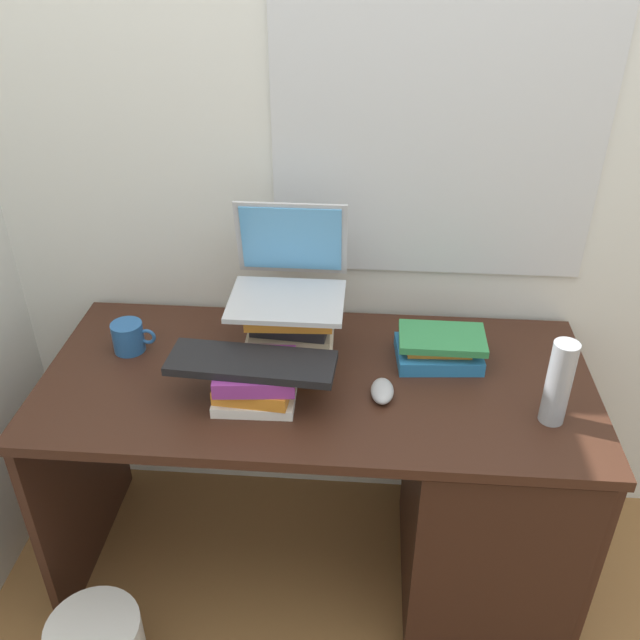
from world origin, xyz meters
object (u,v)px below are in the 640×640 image
at_px(book_stack_keyboard_riser, 255,382).
at_px(mug, 129,337).
at_px(desk, 447,482).
at_px(computer_mouse, 382,391).
at_px(book_stack_side, 439,347).
at_px(keyboard, 252,363).
at_px(book_stack_tall, 290,332).
at_px(laptop, 289,274).
at_px(water_bottle, 559,383).

xyz_separation_m(book_stack_keyboard_riser, mug, (-0.40, 0.20, -0.01)).
bearing_deg(desk, computer_mouse, -166.97).
relative_size(book_stack_keyboard_riser, computer_mouse, 2.09).
relative_size(book_stack_side, mug, 1.97).
height_order(desk, book_stack_keyboard_riser, book_stack_keyboard_riser).
bearing_deg(desk, keyboard, -170.45).
height_order(book_stack_side, keyboard, keyboard).
bearing_deg(book_stack_side, book_stack_tall, -174.98).
bearing_deg(desk, laptop, 162.08).
bearing_deg(desk, water_bottle, -26.65).
bearing_deg(book_stack_tall, laptop, 96.30).
relative_size(keyboard, mug, 3.35).
xyz_separation_m(book_stack_side, laptop, (-0.42, 0.02, 0.20)).
xyz_separation_m(desk, book_stack_keyboard_riser, (-0.53, -0.09, 0.40)).
distance_m(desk, keyboard, 0.71).
xyz_separation_m(desk, laptop, (-0.47, 0.15, 0.58)).
relative_size(desk, laptop, 4.88).
distance_m(book_stack_keyboard_riser, water_bottle, 0.75).
relative_size(keyboard, computer_mouse, 4.04).
bearing_deg(book_stack_tall, book_stack_side, 5.02).
relative_size(laptop, computer_mouse, 2.94).
xyz_separation_m(book_stack_tall, computer_mouse, (0.26, -0.14, -0.08)).
xyz_separation_m(book_stack_keyboard_riser, keyboard, (-0.01, -0.00, 0.06)).
height_order(computer_mouse, water_bottle, water_bottle).
bearing_deg(book_stack_keyboard_riser, book_stack_side, 24.45).
bearing_deg(desk, book_stack_side, 110.46).
height_order(mug, water_bottle, water_bottle).
height_order(book_stack_tall, book_stack_side, book_stack_tall).
xyz_separation_m(book_stack_tall, water_bottle, (0.68, -0.20, 0.02)).
bearing_deg(book_stack_tall, book_stack_keyboard_riser, -110.59).
height_order(book_stack_tall, book_stack_keyboard_riser, book_stack_tall).
height_order(book_stack_tall, keyboard, book_stack_tall).
height_order(book_stack_keyboard_riser, keyboard, keyboard).
bearing_deg(mug, laptop, 4.93).
distance_m(book_stack_keyboard_riser, keyboard, 0.06).
relative_size(book_stack_tall, keyboard, 0.60).
bearing_deg(laptop, computer_mouse, -37.18).
xyz_separation_m(book_stack_tall, laptop, (-0.01, 0.06, 0.15)).
bearing_deg(book_stack_side, mug, -178.67).
height_order(computer_mouse, mug, mug).
height_order(book_stack_side, mug, mug).
bearing_deg(desk, book_stack_keyboard_riser, -170.74).
bearing_deg(desk, book_stack_tall, 168.26).
xyz_separation_m(book_stack_keyboard_riser, book_stack_side, (0.48, 0.22, -0.02)).
height_order(keyboard, computer_mouse, keyboard).
relative_size(desk, book_stack_keyboard_riser, 6.86).
height_order(book_stack_tall, water_bottle, water_bottle).
height_order(book_stack_keyboard_riser, computer_mouse, book_stack_keyboard_riser).
bearing_deg(laptop, book_stack_tall, -83.70).
distance_m(book_stack_side, water_bottle, 0.36).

